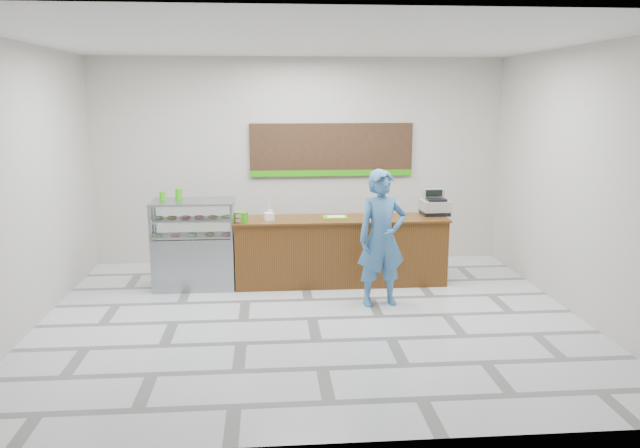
{
  "coord_description": "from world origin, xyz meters",
  "views": [
    {
      "loc": [
        -0.54,
        -7.71,
        2.85
      ],
      "look_at": [
        0.18,
        0.9,
        1.08
      ],
      "focal_mm": 35.0,
      "sensor_mm": 36.0,
      "label": 1
    }
  ],
  "objects": [
    {
      "name": "ceiling",
      "position": [
        0.0,
        0.0,
        3.5
      ],
      "size": [
        7.0,
        7.0,
        0.0
      ],
      "primitive_type": "plane",
      "rotation": [
        3.14,
        0.0,
        0.0
      ],
      "color": "silver",
      "rests_on": "back_wall"
    },
    {
      "name": "donut_decal",
      "position": [
        0.96,
        1.38,
        1.03
      ],
      "size": [
        0.14,
        0.14,
        0.0
      ],
      "primitive_type": "cylinder",
      "color": "#E95B93",
      "rests_on": "sales_counter"
    },
    {
      "name": "promo_box",
      "position": [
        -0.95,
        1.32,
        1.11
      ],
      "size": [
        0.2,
        0.17,
        0.16
      ],
      "primitive_type": "cube",
      "rotation": [
        0.0,
        0.0,
        -0.34
      ],
      "color": "#2DA70D",
      "rests_on": "sales_counter"
    },
    {
      "name": "card_terminal",
      "position": [
        1.16,
        1.52,
        1.05
      ],
      "size": [
        0.11,
        0.17,
        0.04
      ],
      "primitive_type": "cube",
      "rotation": [
        0.0,
        0.0,
        0.18
      ],
      "color": "black",
      "rests_on": "sales_counter"
    },
    {
      "name": "straw_cup",
      "position": [
        -0.52,
        1.6,
        1.1
      ],
      "size": [
        0.09,
        0.09,
        0.13
      ],
      "primitive_type": "cylinder",
      "color": "silver",
      "rests_on": "sales_counter"
    },
    {
      "name": "floor",
      "position": [
        0.0,
        0.0,
        0.0
      ],
      "size": [
        7.0,
        7.0,
        0.0
      ],
      "primitive_type": "plane",
      "color": "silver",
      "rests_on": "ground"
    },
    {
      "name": "napkin_box",
      "position": [
        -0.54,
        1.48,
        1.09
      ],
      "size": [
        0.16,
        0.16,
        0.11
      ],
      "primitive_type": "cube",
      "rotation": [
        0.0,
        0.0,
        0.28
      ],
      "color": "white",
      "rests_on": "sales_counter"
    },
    {
      "name": "green_cup_right",
      "position": [
        -1.89,
        1.74,
        1.41
      ],
      "size": [
        0.1,
        0.1,
        0.16
      ],
      "primitive_type": "cylinder",
      "color": "#2DA70D",
      "rests_on": "display_case"
    },
    {
      "name": "menu_board",
      "position": [
        0.55,
        2.96,
        1.93
      ],
      "size": [
        2.8,
        0.06,
        0.9
      ],
      "color": "black",
      "rests_on": "back_wall"
    },
    {
      "name": "green_cup_left",
      "position": [
        -2.12,
        1.65,
        1.39
      ],
      "size": [
        0.08,
        0.08,
        0.13
      ],
      "primitive_type": "cylinder",
      "color": "#2DA70D",
      "rests_on": "display_case"
    },
    {
      "name": "customer",
      "position": [
        0.99,
        0.5,
        0.94
      ],
      "size": [
        0.75,
        0.55,
        1.89
      ],
      "primitive_type": "imported",
      "rotation": [
        0.0,
        0.0,
        0.16
      ],
      "color": "teal",
      "rests_on": "floor"
    },
    {
      "name": "sales_counter",
      "position": [
        0.55,
        1.55,
        0.52
      ],
      "size": [
        3.26,
        0.76,
        1.03
      ],
      "color": "#5F3314",
      "rests_on": "floor"
    },
    {
      "name": "cash_register",
      "position": [
        2.05,
        1.72,
        1.18
      ],
      "size": [
        0.43,
        0.45,
        0.39
      ],
      "rotation": [
        0.0,
        0.0,
        0.04
      ],
      "color": "black",
      "rests_on": "sales_counter"
    },
    {
      "name": "display_case",
      "position": [
        -1.67,
        1.55,
        0.68
      ],
      "size": [
        1.22,
        0.72,
        1.33
      ],
      "color": "gray",
      "rests_on": "floor"
    },
    {
      "name": "back_wall",
      "position": [
        0.0,
        3.0,
        1.75
      ],
      "size": [
        7.0,
        0.0,
        7.0
      ],
      "primitive_type": "plane",
      "rotation": [
        1.57,
        0.0,
        0.0
      ],
      "color": "beige",
      "rests_on": "floor"
    },
    {
      "name": "serving_tray",
      "position": [
        0.46,
        1.57,
        1.04
      ],
      "size": [
        0.38,
        0.27,
        0.02
      ],
      "rotation": [
        0.0,
        0.0,
        0.02
      ],
      "color": "#56B20C",
      "rests_on": "sales_counter"
    }
  ]
}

